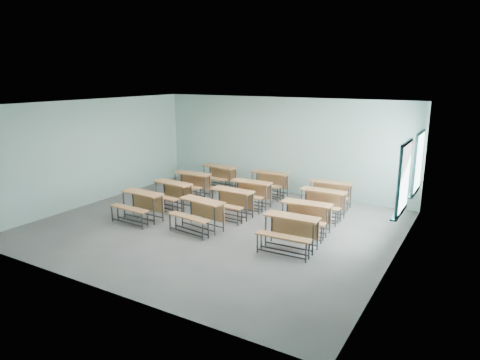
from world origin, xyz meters
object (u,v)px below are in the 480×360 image
(desk_unit_r0c1, at_px, (199,210))
(desk_unit_r0c0, at_px, (140,202))
(desk_unit_r2c2, at_px, (322,200))
(desk_unit_r1c1, at_px, (230,199))
(desk_unit_r2c1, at_px, (249,190))
(desk_unit_r1c0, at_px, (171,191))
(desk_unit_r2c0, at_px, (190,181))
(desk_unit_r3c2, at_px, (330,191))
(desk_unit_r0c2, at_px, (290,228))
(desk_unit_r3c0, at_px, (218,174))
(desk_unit_r3c1, at_px, (268,180))
(desk_unit_r1c2, at_px, (305,214))

(desk_unit_r0c1, bearing_deg, desk_unit_r0c0, -165.34)
(desk_unit_r0c1, bearing_deg, desk_unit_r2c2, 54.31)
(desk_unit_r1c1, xyz_separation_m, desk_unit_r2c1, (0.00, 1.11, 0.00))
(desk_unit_r0c1, xyz_separation_m, desk_unit_r1c0, (-1.83, 1.08, 0.00))
(desk_unit_r1c0, xyz_separation_m, desk_unit_r2c0, (-0.23, 1.29, 0.00))
(desk_unit_r2c2, distance_m, desk_unit_r3c2, 1.03)
(desk_unit_r1c0, distance_m, desk_unit_r2c0, 1.31)
(desk_unit_r1c0, relative_size, desk_unit_r2c0, 1.04)
(desk_unit_r1c1, bearing_deg, desk_unit_r0c2, -25.80)
(desk_unit_r2c0, bearing_deg, desk_unit_r3c0, 81.31)
(desk_unit_r0c2, bearing_deg, desk_unit_r3c2, 92.35)
(desk_unit_r1c0, relative_size, desk_unit_r1c1, 1.04)
(desk_unit_r2c0, bearing_deg, desk_unit_r2c1, -2.25)
(desk_unit_r2c1, bearing_deg, desk_unit_r1c1, -90.97)
(desk_unit_r1c1, bearing_deg, desk_unit_r3c0, 131.83)
(desk_unit_r0c0, xyz_separation_m, desk_unit_r3c0, (-0.06, 3.97, 0.00))
(desk_unit_r3c1, bearing_deg, desk_unit_r2c2, -29.24)
(desk_unit_r0c1, xyz_separation_m, desk_unit_r1c1, (0.15, 1.26, 0.00))
(desk_unit_r2c2, xyz_separation_m, desk_unit_r3c1, (-2.30, 1.28, 0.00))
(desk_unit_r0c1, relative_size, desk_unit_r2c0, 1.05)
(desk_unit_r0c1, distance_m, desk_unit_r2c2, 3.46)
(desk_unit_r2c2, bearing_deg, desk_unit_r0c0, -147.48)
(desk_unit_r1c1, relative_size, desk_unit_r3c0, 0.97)
(desk_unit_r0c0, height_order, desk_unit_r1c1, same)
(desk_unit_r2c2, bearing_deg, desk_unit_r0c1, -133.88)
(desk_unit_r1c2, bearing_deg, desk_unit_r2c0, 160.76)
(desk_unit_r0c1, distance_m, desk_unit_r3c0, 4.21)
(desk_unit_r2c0, xyz_separation_m, desk_unit_r2c2, (4.43, 0.13, 0.00))
(desk_unit_r2c1, bearing_deg, desk_unit_r3c0, 145.26)
(desk_unit_r0c0, xyz_separation_m, desk_unit_r1c2, (4.27, 1.36, 0.00))
(desk_unit_r0c2, height_order, desk_unit_r3c1, same)
(desk_unit_r1c2, relative_size, desk_unit_r3c0, 0.99)
(desk_unit_r1c2, relative_size, desk_unit_r2c1, 1.03)
(desk_unit_r0c2, xyz_separation_m, desk_unit_r1c0, (-4.36, 1.10, 0.00))
(desk_unit_r2c2, bearing_deg, desk_unit_r3c0, 163.40)
(desk_unit_r0c1, height_order, desk_unit_r2c0, same)
(desk_unit_r0c0, relative_size, desk_unit_r3c2, 0.98)
(desk_unit_r3c2, bearing_deg, desk_unit_r3c0, 172.33)
(desk_unit_r2c0, height_order, desk_unit_r3c0, same)
(desk_unit_r1c0, height_order, desk_unit_r1c1, same)
(desk_unit_r2c0, distance_m, desk_unit_r3c0, 1.39)
(desk_unit_r1c2, height_order, desk_unit_r3c2, same)
(desk_unit_r0c2, bearing_deg, desk_unit_r0c1, 177.65)
(desk_unit_r1c2, bearing_deg, desk_unit_r2c2, 88.47)
(desk_unit_r1c1, bearing_deg, desk_unit_r3c1, 93.94)
(desk_unit_r3c0, bearing_deg, desk_unit_r0c2, -35.27)
(desk_unit_r1c2, relative_size, desk_unit_r2c2, 1.04)
(desk_unit_r1c0, relative_size, desk_unit_r3c0, 1.01)
(desk_unit_r3c0, bearing_deg, desk_unit_r2c1, -28.77)
(desk_unit_r1c1, distance_m, desk_unit_r3c0, 3.23)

